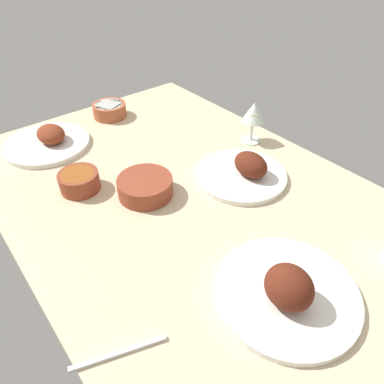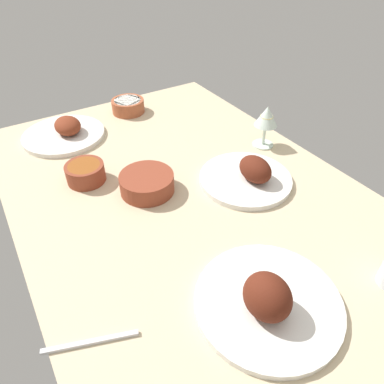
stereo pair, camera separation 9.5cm
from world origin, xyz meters
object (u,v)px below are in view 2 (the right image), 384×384
(bowl_cream, at_px, (128,105))
(fork_loose, at_px, (91,342))
(bowl_soup, at_px, (85,172))
(wine_glass, at_px, (267,118))
(bowl_potatoes, at_px, (147,182))
(plate_near_viewer, at_px, (249,176))
(plate_far_side, at_px, (65,132))
(plate_center_main, at_px, (268,300))

(bowl_cream, xyz_separation_m, fork_loose, (-0.83, 0.45, -0.02))
(bowl_soup, xyz_separation_m, wine_glass, (-0.12, -0.57, 0.07))
(bowl_potatoes, bearing_deg, bowl_cream, -18.00)
(fork_loose, bearing_deg, plate_near_viewer, -138.07)
(plate_far_side, relative_size, fork_loose, 1.59)
(plate_center_main, bearing_deg, bowl_soup, 15.11)
(bowl_potatoes, height_order, bowl_cream, bowl_potatoes)
(plate_center_main, xyz_separation_m, bowl_potatoes, (0.46, 0.03, 0.00))
(plate_center_main, height_order, wine_glass, wine_glass)
(bowl_soup, height_order, fork_loose, bowl_soup)
(bowl_potatoes, relative_size, fork_loose, 0.87)
(plate_far_side, xyz_separation_m, fork_loose, (-0.77, 0.18, -0.01))
(plate_far_side, height_order, fork_loose, plate_far_side)
(bowl_potatoes, bearing_deg, wine_glass, -87.97)
(plate_far_side, relative_size, bowl_cream, 2.24)
(bowl_cream, distance_m, fork_loose, 0.94)
(bowl_cream, relative_size, fork_loose, 0.71)
(plate_far_side, distance_m, plate_center_main, 0.90)
(plate_far_side, xyz_separation_m, plate_center_main, (-0.88, -0.14, 0.01))
(bowl_soup, height_order, bowl_cream, bowl_soup)
(bowl_potatoes, xyz_separation_m, bowl_soup, (0.14, 0.13, 0.00))
(plate_center_main, xyz_separation_m, wine_glass, (0.48, -0.41, 0.07))
(plate_center_main, bearing_deg, plate_near_viewer, -34.09)
(bowl_potatoes, relative_size, wine_glass, 1.09)
(bowl_cream, xyz_separation_m, wine_glass, (-0.47, -0.28, 0.07))
(bowl_soup, bearing_deg, bowl_cream, -39.64)
(plate_near_viewer, bearing_deg, bowl_soup, 57.09)
(plate_far_side, xyz_separation_m, bowl_soup, (-0.28, 0.02, 0.01))
(plate_far_side, bearing_deg, wine_glass, -126.56)
(bowl_soup, bearing_deg, bowl_potatoes, -136.68)
(plate_center_main, bearing_deg, wine_glass, -40.29)
(plate_near_viewer, xyz_separation_m, fork_loose, (-0.23, 0.55, -0.02))
(wine_glass, distance_m, fork_loose, 0.82)
(plate_far_side, distance_m, bowl_potatoes, 0.44)
(bowl_potatoes, bearing_deg, fork_loose, 140.41)
(plate_far_side, height_order, plate_center_main, plate_center_main)
(plate_far_side, xyz_separation_m, plate_near_viewer, (-0.54, -0.37, 0.00))
(plate_center_main, xyz_separation_m, fork_loose, (0.11, 0.32, -0.02))
(plate_far_side, height_order, plate_near_viewer, plate_near_viewer)
(bowl_cream, bearing_deg, plate_near_viewer, -169.71)
(bowl_potatoes, distance_m, wine_glass, 0.44)
(bowl_potatoes, xyz_separation_m, wine_glass, (0.02, -0.44, 0.07))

